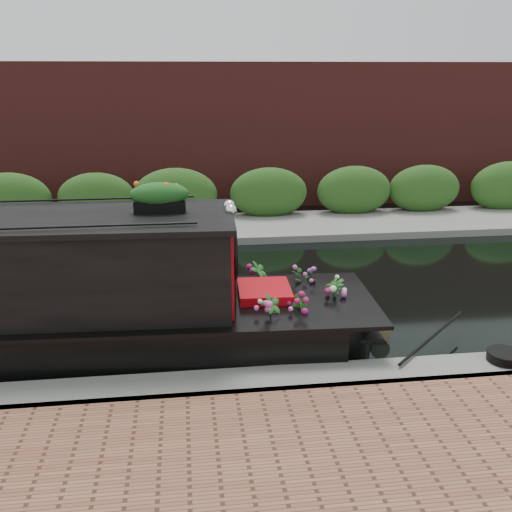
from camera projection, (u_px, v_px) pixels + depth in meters
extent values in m
plane|color=black|center=(185.00, 298.00, 9.93)|extent=(80.00, 80.00, 0.00)
cube|color=slate|center=(188.00, 402.00, 6.82)|extent=(40.00, 0.60, 0.50)
cube|color=slate|center=(184.00, 233.00, 13.90)|extent=(40.00, 2.40, 0.34)
cube|color=#29551C|center=(184.00, 224.00, 14.74)|extent=(40.00, 1.10, 2.80)
cube|color=maroon|center=(183.00, 205.00, 16.72)|extent=(40.00, 1.00, 8.00)
cube|color=#BE0712|center=(230.00, 259.00, 7.84)|extent=(0.12, 1.60, 1.24)
cube|color=black|center=(136.00, 279.00, 6.90)|extent=(0.82, 0.06, 0.50)
cube|color=#BE0712|center=(264.00, 302.00, 8.10)|extent=(0.77, 0.85, 0.46)
sphere|color=white|center=(231.00, 210.00, 7.50)|extent=(0.16, 0.16, 0.16)
sphere|color=white|center=(229.00, 206.00, 7.74)|extent=(0.16, 0.16, 0.16)
cube|color=black|center=(160.00, 206.00, 7.49)|extent=(0.68, 0.24, 0.15)
ellipsoid|color=orange|center=(159.00, 193.00, 7.43)|extent=(0.74, 0.23, 0.22)
imported|color=#215B1F|center=(271.00, 317.00, 7.45)|extent=(0.38, 0.35, 0.60)
imported|color=#215B1F|center=(299.00, 313.00, 7.65)|extent=(0.33, 0.36, 0.52)
imported|color=#215B1F|center=(307.00, 286.00, 8.67)|extent=(0.58, 0.57, 0.49)
imported|color=#215B1F|center=(334.00, 298.00, 8.07)|extent=(0.40, 0.40, 0.58)
imported|color=#215B1F|center=(259.00, 281.00, 8.66)|extent=(0.37, 0.40, 0.63)
cylinder|color=olive|center=(378.00, 327.00, 8.46)|extent=(0.28, 0.38, 0.28)
cylinder|color=black|center=(505.00, 356.00, 7.26)|extent=(0.44, 0.44, 0.12)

